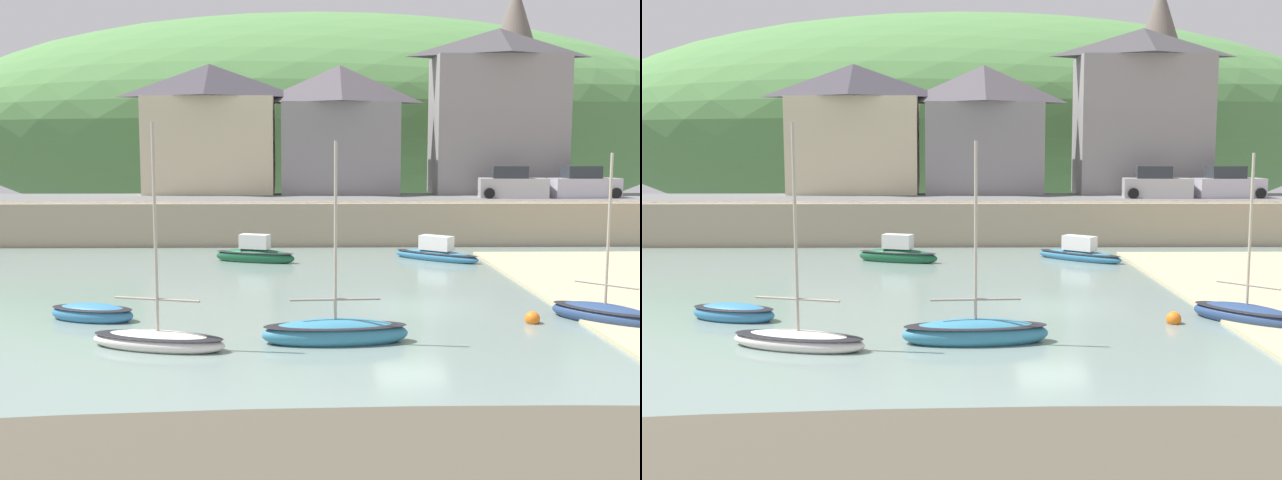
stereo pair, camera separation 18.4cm
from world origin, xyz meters
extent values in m
cube|color=gray|center=(0.00, 0.00, -0.03)|extent=(48.00, 40.00, 0.06)
cube|color=tan|center=(0.00, 17.00, 1.20)|extent=(48.00, 2.40, 2.40)
cube|color=#606060|center=(0.00, 20.70, 2.35)|extent=(48.00, 9.00, 0.10)
ellipsoid|color=#508345|center=(-2.06, 55.20, 7.75)|extent=(80.00, 44.00, 22.16)
cube|color=beige|center=(-10.06, 25.20, 5.59)|extent=(8.51, 4.11, 6.38)
pyramid|color=#3D3941|center=(-10.06, 25.20, 9.86)|extent=(8.81, 4.41, 2.17)
cube|color=gray|center=(-1.43, 25.20, 5.40)|extent=(7.68, 4.45, 6.01)
pyramid|color=#4E484E|center=(-1.43, 25.20, 9.65)|extent=(7.98, 4.75, 2.48)
cube|color=gray|center=(9.12, 25.20, 6.92)|extent=(8.57, 4.37, 9.03)
pyramid|color=#413F42|center=(9.12, 25.20, 12.36)|extent=(8.87, 4.67, 1.85)
cube|color=gray|center=(11.23, 29.20, 7.40)|extent=(2.80, 2.80, 10.00)
cone|color=#665B51|center=(11.23, 29.20, 14.73)|extent=(3.00, 3.00, 4.67)
ellipsoid|color=#185332|center=(-6.17, 10.45, 0.23)|extent=(4.14, 2.13, 0.84)
ellipsoid|color=black|center=(-6.17, 10.45, 0.46)|extent=(4.05, 2.09, 0.12)
cube|color=silver|center=(-6.17, 10.45, 0.99)|extent=(1.55, 1.06, 0.69)
ellipsoid|color=navy|center=(5.80, -2.43, 0.21)|extent=(3.40, 3.46, 0.76)
ellipsoid|color=black|center=(5.80, -2.43, 0.42)|extent=(3.33, 3.39, 0.12)
cylinder|color=#B2A893|center=(5.80, -2.43, 2.97)|extent=(0.09, 0.09, 4.77)
cylinder|color=gray|center=(5.80, -2.43, 1.20)|extent=(1.49, 1.55, 0.07)
ellipsoid|color=teal|center=(-10.59, -1.84, 0.19)|extent=(3.09, 1.90, 0.71)
ellipsoid|color=black|center=(-10.59, -1.84, 0.39)|extent=(3.02, 1.86, 0.12)
ellipsoid|color=silver|center=(-7.81, -5.33, 0.17)|extent=(4.10, 2.18, 0.63)
ellipsoid|color=black|center=(-7.81, -5.33, 0.35)|extent=(4.02, 2.14, 0.12)
cylinder|color=#B2A893|center=(-7.81, -5.33, 3.35)|extent=(0.09, 0.09, 5.72)
cylinder|color=gray|center=(-7.81, -5.33, 1.38)|extent=(2.45, 0.71, 0.07)
ellipsoid|color=teal|center=(2.69, 10.85, 0.18)|extent=(4.20, 3.68, 0.64)
ellipsoid|color=black|center=(2.69, 10.85, 0.35)|extent=(4.12, 3.61, 0.12)
cube|color=silver|center=(2.69, 10.85, 0.85)|extent=(1.70, 1.57, 0.71)
ellipsoid|color=teal|center=(-2.88, -4.79, 0.24)|extent=(4.26, 1.55, 0.89)
ellipsoid|color=black|center=(-2.88, -4.79, 0.49)|extent=(4.18, 1.52, 0.12)
cylinder|color=#B2A893|center=(-2.88, -4.79, 3.20)|extent=(0.09, 0.09, 5.03)
cylinder|color=gray|center=(-2.88, -4.79, 1.24)|extent=(2.58, 0.23, 0.07)
cube|color=#B8B4B6|center=(9.09, 20.70, 3.00)|extent=(4.27, 2.17, 1.20)
cube|color=#282D33|center=(8.84, 20.70, 3.95)|extent=(2.26, 1.74, 0.80)
cylinder|color=black|center=(10.74, 21.50, 2.72)|extent=(0.64, 0.22, 0.64)
cylinder|color=black|center=(10.74, 19.90, 2.72)|extent=(0.64, 0.22, 0.64)
cylinder|color=black|center=(7.44, 21.50, 2.72)|extent=(0.64, 0.22, 0.64)
cylinder|color=black|center=(7.44, 19.90, 2.72)|extent=(0.64, 0.22, 0.64)
cube|color=#B9B4C1|center=(13.55, 20.70, 3.00)|extent=(4.18, 1.90, 1.20)
cube|color=#282D33|center=(13.30, 20.70, 3.95)|extent=(2.17, 1.60, 0.80)
cylinder|color=black|center=(15.20, 21.50, 2.72)|extent=(0.64, 0.22, 0.64)
cylinder|color=black|center=(15.20, 19.90, 2.72)|extent=(0.64, 0.22, 0.64)
cylinder|color=black|center=(11.90, 21.50, 2.72)|extent=(0.64, 0.22, 0.64)
cylinder|color=black|center=(11.90, 19.90, 2.72)|extent=(0.64, 0.22, 0.64)
sphere|color=orange|center=(3.45, -2.54, 0.14)|extent=(0.48, 0.48, 0.48)
camera|label=1|loc=(-3.72, -25.90, 5.56)|focal=42.63mm
camera|label=2|loc=(-3.53, -25.91, 5.56)|focal=42.63mm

